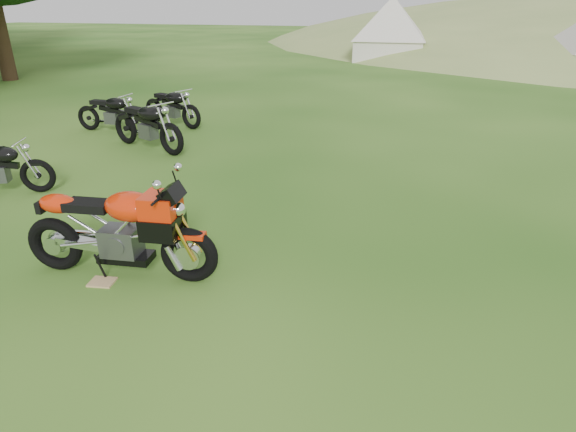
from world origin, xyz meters
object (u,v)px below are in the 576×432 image
(tent_left, at_px, (391,31))
(plywood_board, at_px, (102,282))
(vintage_moto_b, at_px, (147,124))
(vintage_moto_d, at_px, (111,112))
(sport_motorcycle, at_px, (117,223))
(vintage_moto_c, at_px, (172,106))

(tent_left, bearing_deg, plywood_board, -93.44)
(vintage_moto_b, bearing_deg, tent_left, 100.87)
(plywood_board, relative_size, vintage_moto_b, 0.13)
(vintage_moto_d, bearing_deg, vintage_moto_b, -32.01)
(vintage_moto_d, bearing_deg, tent_left, 76.14)
(vintage_moto_b, bearing_deg, plywood_board, -43.84)
(sport_motorcycle, distance_m, tent_left, 22.56)
(vintage_moto_b, height_order, vintage_moto_c, vintage_moto_b)
(vintage_moto_b, bearing_deg, vintage_moto_c, 125.96)
(vintage_moto_b, distance_m, vintage_moto_c, 2.08)
(tent_left, bearing_deg, vintage_moto_c, -104.06)
(plywood_board, height_order, vintage_moto_c, vintage_moto_c)
(tent_left, bearing_deg, vintage_moto_d, -106.51)
(plywood_board, xyz_separation_m, vintage_moto_c, (-2.79, 6.68, 0.47))
(vintage_moto_d, xyz_separation_m, tent_left, (4.64, 17.06, 0.98))
(vintage_moto_c, bearing_deg, vintage_moto_b, -55.54)
(vintage_moto_c, bearing_deg, vintage_moto_d, -116.31)
(plywood_board, height_order, vintage_moto_b, vintage_moto_b)
(vintage_moto_b, xyz_separation_m, tent_left, (3.09, 18.09, 0.92))
(sport_motorcycle, relative_size, tent_left, 0.62)
(vintage_moto_b, xyz_separation_m, vintage_moto_d, (-1.55, 1.02, -0.06))
(vintage_moto_b, distance_m, vintage_moto_d, 1.86)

